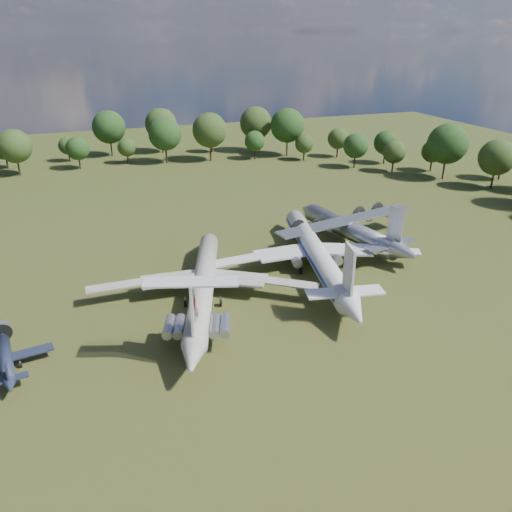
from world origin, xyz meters
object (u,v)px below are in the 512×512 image
object	(u,v)px
small_prop_west	(7,362)
person_on_il62	(196,312)
tu104_jet	(316,257)
il62_airliner	(203,288)
an12_transport	(349,232)

from	to	relation	value
small_prop_west	person_on_il62	distance (m)	23.06
small_prop_west	person_on_il62	bearing A→B (deg)	-17.35
tu104_jet	small_prop_west	distance (m)	48.28
tu104_jet	small_prop_west	world-z (taller)	tu104_jet
small_prop_west	person_on_il62	size ratio (longest dim) A/B	8.39
il62_airliner	an12_transport	xyz separation A→B (m)	(31.62, 12.37, 0.04)
il62_airliner	person_on_il62	distance (m)	12.65
an12_transport	tu104_jet	bearing A→B (deg)	-153.86
tu104_jet	an12_transport	world-z (taller)	tu104_jet
an12_transport	small_prop_west	distance (m)	61.46
il62_airliner	person_on_il62	world-z (taller)	person_on_il62
tu104_jet	small_prop_west	size ratio (longest dim) A/B	3.26
an12_transport	small_prop_west	world-z (taller)	an12_transport
an12_transport	small_prop_west	xyz separation A→B (m)	(-57.88, -20.64, -1.16)
small_prop_west	tu104_jet	bearing A→B (deg)	5.79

